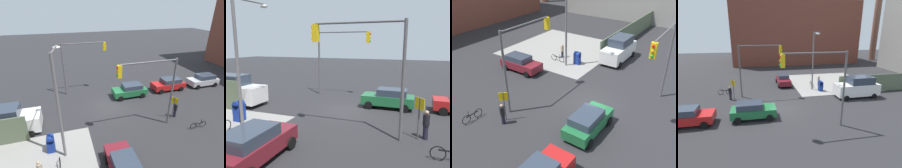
{
  "view_description": "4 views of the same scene",
  "coord_description": "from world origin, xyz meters",
  "views": [
    {
      "loc": [
        4.63,
        16.32,
        10.49
      ],
      "look_at": [
        -0.3,
        -0.15,
        2.69
      ],
      "focal_mm": 28.0,
      "sensor_mm": 36.0,
      "label": 1
    },
    {
      "loc": [
        -5.16,
        16.21,
        5.24
      ],
      "look_at": [
        0.59,
        0.5,
        2.16
      ],
      "focal_mm": 35.0,
      "sensor_mm": 36.0,
      "label": 2
    },
    {
      "loc": [
        -15.26,
        -8.07,
        11.32
      ],
      "look_at": [
        -1.25,
        1.61,
        1.91
      ],
      "focal_mm": 40.0,
      "sensor_mm": 36.0,
      "label": 3
    },
    {
      "loc": [
        -2.57,
        -17.16,
        7.82
      ],
      "look_at": [
        1.15,
        1.61,
        2.22
      ],
      "focal_mm": 28.0,
      "sensor_mm": 36.0,
      "label": 4
    }
  ],
  "objects": [
    {
      "name": "coupe_red",
      "position": [
        -8.74,
        -1.91,
        0.84
      ],
      "size": [
        4.39,
        2.02,
        1.62
      ],
      "color": "#B21919",
      "rests_on": "ground"
    },
    {
      "name": "ground_plane",
      "position": [
        0.0,
        0.0,
        0.0
      ],
      "size": [
        120.0,
        120.0,
        0.0
      ],
      "primitive_type": "plane",
      "color": "#28282B"
    },
    {
      "name": "van_white_delivery",
      "position": [
        9.85,
        1.8,
        1.28
      ],
      "size": [
        5.4,
        2.32,
        2.62
      ],
      "color": "white",
      "rests_on": "ground"
    },
    {
      "name": "hatchback_silver",
      "position": [
        -14.21,
        -1.71,
        0.84
      ],
      "size": [
        4.24,
        2.02,
        1.62
      ],
      "color": "#B7BABF",
      "rests_on": "ground"
    },
    {
      "name": "pedestrian_crossing",
      "position": [
        -5.8,
        3.8,
        0.86
      ],
      "size": [
        0.36,
        0.36,
        1.66
      ],
      "rotation": [
        0.0,
        0.0,
        3.71
      ],
      "color": "black",
      "rests_on": "ground"
    },
    {
      "name": "mailbox_blue",
      "position": [
        6.2,
        5.0,
        0.76
      ],
      "size": [
        0.56,
        0.64,
        1.43
      ],
      "color": "navy",
      "rests_on": "ground"
    },
    {
      "name": "bicycle_leaning_on_fence",
      "position": [
        5.6,
        7.2,
        0.35
      ],
      "size": [
        0.05,
        1.75,
        0.97
      ],
      "color": "black",
      "rests_on": "ground"
    },
    {
      "name": "traffic_signal_se_corner",
      "position": [
        2.41,
        -4.5,
        4.63
      ],
      "size": [
        5.48,
        0.36,
        6.5
      ],
      "color": "#59595B",
      "rests_on": "ground"
    },
    {
      "name": "traffic_signal_nw_corner",
      "position": [
        -2.46,
        4.5,
        4.62
      ],
      "size": [
        5.36,
        0.36,
        6.5
      ],
      "color": "#59595B",
      "rests_on": "ground"
    },
    {
      "name": "warning_sign_two_way",
      "position": [
        -5.4,
        3.95,
        1.64
      ],
      "size": [
        0.48,
        0.48,
        2.4
      ],
      "color": "#4C4C4C",
      "rests_on": "ground"
    },
    {
      "name": "coupe_green",
      "position": [
        -3.09,
        -1.67,
        0.84
      ],
      "size": [
        4.15,
        2.02,
        1.62
      ],
      "color": "#1E6638",
      "rests_on": "ground"
    },
    {
      "name": "street_lamp_corner",
      "position": [
        5.15,
        5.43,
        4.7
      ],
      "size": [
        0.7,
        2.66,
        8.0
      ],
      "color": "slate",
      "rests_on": "ground"
    },
    {
      "name": "bicycle_at_crosswalk",
      "position": [
        -6.8,
        6.0,
        0.35
      ],
      "size": [
        1.75,
        0.05,
        0.97
      ],
      "color": "black",
      "rests_on": "ground"
    }
  ]
}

